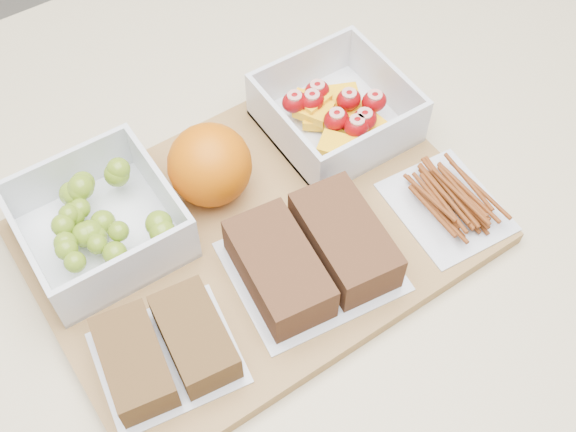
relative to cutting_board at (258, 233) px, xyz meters
name	(u,v)px	position (x,y,z in m)	size (l,w,h in m)	color
counter	(275,395)	(0.01, 0.00, -0.46)	(1.20, 0.90, 0.90)	beige
cutting_board	(258,233)	(0.00, 0.00, 0.00)	(0.42, 0.30, 0.02)	#9D7541
grape_container	(99,222)	(-0.13, 0.07, 0.03)	(0.14, 0.14, 0.06)	silver
fruit_container	(336,113)	(0.14, 0.07, 0.03)	(0.14, 0.14, 0.06)	silver
orange	(210,165)	(-0.01, 0.06, 0.05)	(0.08, 0.08, 0.08)	#D45F05
sandwich_bag_left	(165,350)	(-0.14, -0.07, 0.03)	(0.13, 0.12, 0.04)	silver
sandwich_bag_center	(312,255)	(0.02, -0.06, 0.03)	(0.16, 0.15, 0.05)	silver
pretzel_bag	(448,200)	(0.17, -0.08, 0.02)	(0.10, 0.12, 0.03)	silver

